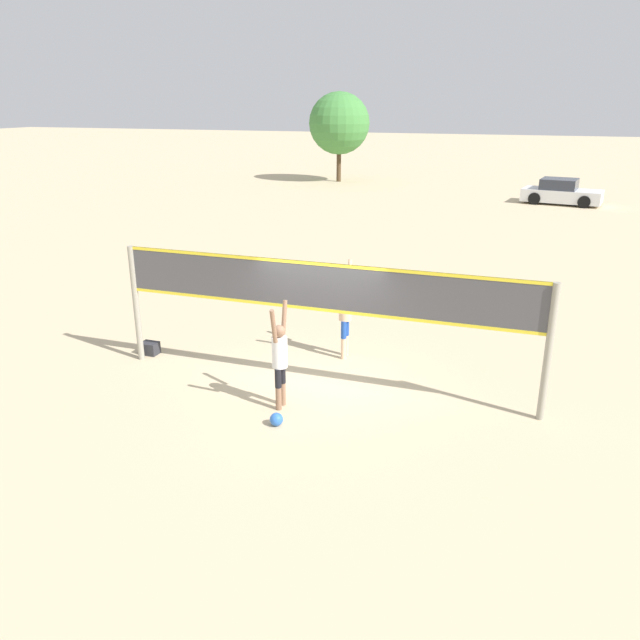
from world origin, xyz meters
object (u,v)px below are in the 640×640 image
object	(u,v)px
volleyball_net	(320,300)
player_blocker	(345,309)
player_spiker	(280,355)
tree_left_cluster	(339,123)
volleyball	(276,419)
gear_bag	(150,348)
parked_car_near	(561,193)

from	to	relation	value
volleyball_net	player_blocker	xyz separation A→B (m)	(0.03, 1.56, -0.66)
volleyball_net	player_spiker	bearing A→B (deg)	-109.31
volleyball_net	player_blocker	distance (m)	1.70
player_blocker	tree_left_cluster	bearing A→B (deg)	-162.20
volleyball	gear_bag	bearing A→B (deg)	152.25
player_blocker	parked_car_near	size ratio (longest dim) A/B	0.50
player_spiker	volleyball_net	bearing A→B (deg)	-19.31
player_spiker	volleyball	bearing A→B (deg)	-163.77
player_spiker	player_blocker	xyz separation A→B (m)	(0.41, 2.65, 0.09)
gear_bag	tree_left_cluster	size ratio (longest dim) A/B	0.06
volleyball_net	volleyball	bearing A→B (deg)	-96.16
volleyball	player_blocker	bearing A→B (deg)	86.19
parked_car_near	player_spiker	bearing A→B (deg)	-91.68
parked_car_near	tree_left_cluster	bearing A→B (deg)	168.13
player_blocker	parked_car_near	xyz separation A→B (m)	(4.79, 24.43, -0.52)
player_spiker	tree_left_cluster	bearing A→B (deg)	15.77
volleyball_net	player_spiker	world-z (taller)	volleyball_net
player_spiker	tree_left_cluster	world-z (taller)	tree_left_cluster
tree_left_cluster	parked_car_near	bearing A→B (deg)	-21.06
player_blocker	tree_left_cluster	world-z (taller)	tree_left_cluster
volleyball_net	tree_left_cluster	world-z (taller)	tree_left_cluster
volleyball_net	tree_left_cluster	xyz separation A→B (m)	(-9.60, 31.54, 2.07)
volleyball	parked_car_near	world-z (taller)	parked_car_near
parked_car_near	tree_left_cluster	distance (m)	15.78
gear_bag	tree_left_cluster	distance (m)	31.93
player_spiker	player_blocker	world-z (taller)	player_blocker
volleyball	tree_left_cluster	size ratio (longest dim) A/B	0.04
gear_bag	parked_car_near	size ratio (longest dim) A/B	0.09
volleyball_net	volleyball	distance (m)	2.43
volleyball_net	gear_bag	distance (m)	4.44
gear_bag	parked_car_near	world-z (taller)	parked_car_near
volleyball	tree_left_cluster	bearing A→B (deg)	105.78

